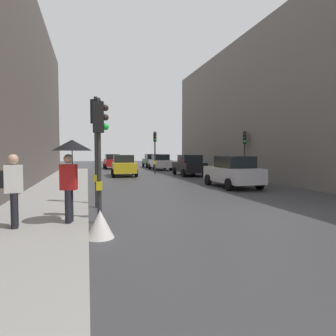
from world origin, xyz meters
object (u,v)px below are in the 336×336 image
Objects in this scene: traffic_light_near_left at (100,137)px; car_yellow_taxi at (124,165)px; car_silver_hatchback at (233,172)px; pedestrian_with_umbrella at (71,158)px; traffic_light_far_median at (155,145)px; car_dark_suv at (189,165)px; car_red_sedan at (112,161)px; car_white_compact at (160,162)px; pedestrian_with_black_backpack at (12,186)px; traffic_light_near_right at (97,132)px; car_green_estate at (152,161)px; warning_sign_triangle at (100,224)px; traffic_light_mid_street at (244,146)px.

traffic_light_near_left reaches higher than car_yellow_taxi.
car_silver_hatchback is 10.92m from pedestrian_with_umbrella.
car_dark_suv is at bearing -46.70° from traffic_light_far_median.
traffic_light_near_left reaches higher than car_dark_suv.
car_white_compact is (4.96, -3.99, 0.00)m from car_red_sedan.
pedestrian_with_umbrella reaches higher than car_dark_suv.
car_silver_hatchback is (0.04, -17.02, 0.00)m from car_white_compact.
car_dark_suv is 18.83m from pedestrian_with_black_backpack.
traffic_light_near_right is at bearing -110.08° from traffic_light_far_median.
car_white_compact is 1.97× the size of pedestrian_with_umbrella.
traffic_light_near_right is 14.33m from car_yellow_taxi.
car_green_estate is 31.91m from warning_sign_triangle.
car_yellow_taxi is 1.02× the size of car_silver_hatchback.
car_white_compact is 1.00× the size of car_green_estate.
traffic_light_near_left reaches higher than car_silver_hatchback.
warning_sign_triangle is (-10.71, -12.15, -2.12)m from traffic_light_mid_street.
car_green_estate is (5.27, 1.81, 0.00)m from car_red_sedan.
car_silver_hatchback is (7.58, 6.64, -1.51)m from traffic_light_near_left.
traffic_light_mid_street reaches higher than traffic_light_near_left.
car_dark_suv is 8.67m from car_silver_hatchback.
pedestrian_with_umbrella is at bearing -96.76° from car_red_sedan.
warning_sign_triangle is (-7.61, -25.11, -0.55)m from car_white_compact.
traffic_light_far_median is at bearing 69.92° from traffic_light_near_right.
car_red_sedan is at bearing 113.80° from car_dark_suv.
traffic_light_far_median is at bearing -108.19° from car_white_compact.
traffic_light_near_right reaches higher than pedestrian_with_umbrella.
car_dark_suv is at bearing 64.18° from warning_sign_triangle.
car_dark_suv is 18.61m from warning_sign_triangle.
traffic_light_near_right is 22.62m from car_white_compact.
pedestrian_with_black_backpack reaches higher than car_green_estate.
car_yellow_taxi is 2.42× the size of pedestrian_with_black_backpack.
traffic_light_near_right is 0.93× the size of car_white_compact.
traffic_light_near_left reaches higher than pedestrian_with_black_backpack.
traffic_light_near_left reaches higher than pedestrian_with_umbrella.
traffic_light_near_right reaches higher than car_dark_suv.
traffic_light_far_median is at bearing 133.30° from car_dark_suv.
pedestrian_with_black_backpack reaches higher than car_red_sedan.
car_red_sedan is at bearing 141.20° from car_white_compact.
car_yellow_taxi is at bearing 74.59° from pedestrian_with_black_backpack.
car_dark_suv is at bearing -89.26° from car_green_estate.
car_dark_suv is at bearing -66.20° from car_red_sedan.
traffic_light_far_median reaches higher than traffic_light_mid_street.
traffic_light_near_left reaches higher than car_red_sedan.
traffic_light_near_right is at bearing -109.57° from car_white_compact.
car_silver_hatchback is 2.38× the size of pedestrian_with_black_backpack.
car_white_compact is 26.24m from warning_sign_triangle.
traffic_light_mid_street reaches higher than car_dark_suv.
car_red_sedan and car_green_estate have the same top height.
traffic_light_near_right is 2.22× the size of pedestrian_with_black_backpack.
traffic_light_far_median is at bearing 72.47° from traffic_light_near_left.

